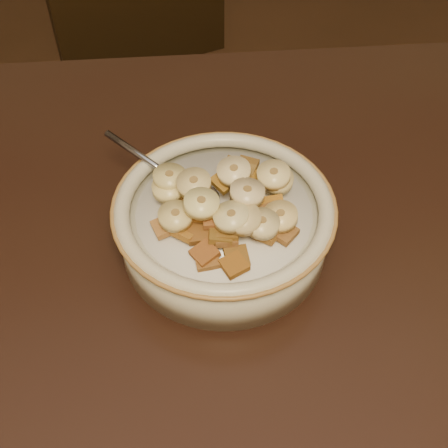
{
  "coord_description": "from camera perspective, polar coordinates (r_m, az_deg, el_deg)",
  "views": [
    {
      "loc": [
        -0.03,
        -0.24,
        1.18
      ],
      "look_at": [
        0.0,
        0.11,
        0.78
      ],
      "focal_mm": 45.0,
      "sensor_mm": 36.0,
      "label": 1
    }
  ],
  "objects": [
    {
      "name": "cereal_square_2",
      "position": [
        0.5,
        6.13,
        -0.86
      ],
      "size": [
        0.03,
        0.03,
        0.01
      ],
      "primitive_type": "cube",
      "rotation": [
        0.03,
        -0.03,
        0.81
      ],
      "color": "brown",
      "rests_on": "milk"
    },
    {
      "name": "chair",
      "position": [
        1.26,
        -7.98,
        12.34
      ],
      "size": [
        0.51,
        0.51,
        0.89
      ],
      "primitive_type": "cube",
      "rotation": [
        0.0,
        0.0,
        0.37
      ],
      "color": "black",
      "rests_on": "floor"
    },
    {
      "name": "cereal_square_10",
      "position": [
        0.48,
        0.32,
        -0.73
      ],
      "size": [
        0.02,
        0.02,
        0.01
      ],
      "primitive_type": "cube",
      "rotation": [
        -0.05,
        0.04,
        1.45
      ],
      "color": "brown",
      "rests_on": "milk"
    },
    {
      "name": "cereal_square_8",
      "position": [
        0.5,
        4.32,
        0.99
      ],
      "size": [
        0.03,
        0.03,
        0.01
      ],
      "primitive_type": "cube",
      "rotation": [
        -0.09,
        0.04,
        0.44
      ],
      "color": "brown",
      "rests_on": "milk"
    },
    {
      "name": "cereal_square_7",
      "position": [
        0.48,
        -0.36,
        -1.08
      ],
      "size": [
        0.02,
        0.02,
        0.01
      ],
      "primitive_type": "cube",
      "rotation": [
        0.07,
        -0.14,
        3.05
      ],
      "color": "brown",
      "rests_on": "milk"
    },
    {
      "name": "cereal_square_14",
      "position": [
        0.5,
        4.47,
        -0.89
      ],
      "size": [
        0.03,
        0.03,
        0.01
      ],
      "primitive_type": "cube",
      "rotation": [
        -0.19,
        -0.06,
        0.9
      ],
      "color": "brown",
      "rests_on": "milk"
    },
    {
      "name": "banana_slice_6",
      "position": [
        0.49,
        -4.93,
        0.81
      ],
      "size": [
        0.03,
        0.03,
        0.01
      ],
      "primitive_type": "cylinder",
      "rotation": [
        -0.03,
        -0.03,
        1.66
      ],
      "color": "#DABB6C",
      "rests_on": "milk"
    },
    {
      "name": "table",
      "position": [
        0.51,
        0.75,
        -12.78
      ],
      "size": [
        1.41,
        0.91,
        0.04
      ],
      "primitive_type": "cube",
      "rotation": [
        0.0,
        0.0,
        0.01
      ],
      "color": "black",
      "rests_on": "floor"
    },
    {
      "name": "cereal_square_4",
      "position": [
        0.48,
        -1.76,
        -3.58
      ],
      "size": [
        0.02,
        0.02,
        0.01
      ],
      "primitive_type": "cube",
      "rotation": [
        0.1,
        -0.09,
        0.12
      ],
      "color": "brown",
      "rests_on": "milk"
    },
    {
      "name": "cereal_square_25",
      "position": [
        0.53,
        -5.02,
        3.52
      ],
      "size": [
        0.03,
        0.03,
        0.01
      ],
      "primitive_type": "cube",
      "rotation": [
        -0.05,
        -0.05,
        0.53
      ],
      "color": "olive",
      "rests_on": "milk"
    },
    {
      "name": "cereal_square_26",
      "position": [
        0.49,
        -1.98,
        1.15
      ],
      "size": [
        0.02,
        0.02,
        0.01
      ],
      "primitive_type": "cube",
      "rotation": [
        0.1,
        0.13,
        2.89
      ],
      "color": "brown",
      "rests_on": "milk"
    },
    {
      "name": "cereal_square_13",
      "position": [
        0.55,
        1.01,
        5.84
      ],
      "size": [
        0.03,
        0.03,
        0.01
      ],
      "primitive_type": "cube",
      "rotation": [
        0.0,
        -0.16,
        2.72
      ],
      "color": "brown",
      "rests_on": "milk"
    },
    {
      "name": "spoon",
      "position": [
        0.53,
        -2.79,
        3.08
      ],
      "size": [
        0.06,
        0.06,
        0.01
      ],
      "primitive_type": "ellipsoid",
      "rotation": [
        0.0,
        0.0,
        4.01
      ],
      "color": "#9298AB",
      "rests_on": "cereal_bowl"
    },
    {
      "name": "cereal_square_16",
      "position": [
        0.5,
        2.47,
        2.09
      ],
      "size": [
        0.03,
        0.03,
        0.01
      ],
      "primitive_type": "cube",
      "rotation": [
        0.11,
        0.11,
        0.36
      ],
      "color": "brown",
      "rests_on": "milk"
    },
    {
      "name": "banana_slice_0",
      "position": [
        0.52,
        -5.62,
        3.64
      ],
      "size": [
        0.04,
        0.04,
        0.01
      ],
      "primitive_type": "cylinder",
      "rotation": [
        -0.03,
        -0.03,
        0.58
      ],
      "color": "#E2D67F",
      "rests_on": "milk"
    },
    {
      "name": "banana_slice_8",
      "position": [
        0.52,
        5.06,
        4.98
      ],
      "size": [
        0.04,
        0.04,
        0.01
      ],
      "primitive_type": "cylinder",
      "rotation": [
        -0.13,
        0.01,
        2.5
      ],
      "color": "#F3D48C",
      "rests_on": "milk"
    },
    {
      "name": "banana_slice_11",
      "position": [
        0.52,
        -5.54,
        4.74
      ],
      "size": [
        0.04,
        0.04,
        0.01
      ],
      "primitive_type": "cylinder",
      "rotation": [
        0.03,
        -0.05,
        2.9
      ],
      "color": "#CDBB6A",
      "rests_on": "milk"
    },
    {
      "name": "cereal_square_3",
      "position": [
        0.49,
        0.13,
        -1.36
      ],
      "size": [
        0.02,
        0.02,
        0.01
      ],
      "primitive_type": "cube",
      "rotation": [
        0.11,
        0.1,
        1.64
      ],
      "color": "olive",
      "rests_on": "milk"
    },
    {
      "name": "cereal_square_6",
      "position": [
        0.53,
        3.26,
        4.54
      ],
      "size": [
        0.02,
        0.02,
        0.01
      ],
      "primitive_type": "cube",
      "rotation": [
        -0.09,
        -0.14,
        3.1
      ],
      "color": "olive",
      "rests_on": "milk"
    },
    {
      "name": "cereal_square_1",
      "position": [
        0.49,
        -3.9,
        -0.72
      ],
      "size": [
        0.03,
        0.03,
        0.01
      ],
      "primitive_type": "cube",
      "rotation": [
        0.17,
        -0.03,
        2.53
      ],
      "color": "brown",
      "rests_on": "milk"
    },
    {
      "name": "cereal_square_20",
      "position": [
        0.5,
        4.22,
        0.48
      ],
      "size": [
        0.02,
        0.02,
        0.01
      ],
      "primitive_type": "cube",
      "rotation": [
        -0.21,
        0.06,
        3.05
      ],
      "color": "brown",
      "rests_on": "milk"
    },
    {
      "name": "banana_slice_10",
      "position": [
        0.49,
        2.38,
        3.2
      ],
      "size": [
        0.04,
        0.04,
        0.01
      ],
      "primitive_type": "cylinder",
      "rotation": [
        0.09,
        0.01,
        2.06
      ],
      "color": "#D6BD89",
      "rests_on": "milk"
    },
    {
      "name": "cereal_square_19",
      "position": [
        0.49,
        2.6,
        0.41
      ],
      "size": [
        0.03,
        0.03,
        0.01
      ],
      "primitive_type": "cube",
      "rotation": [
        -0.21,
        0.08,
        1.93
      ],
      "color": "#9D5B1D",
      "rests_on": "milk"
    },
    {
      "name": "banana_slice_4",
      "position": [
        0.51,
        1.0,
        5.34
      ],
      "size": [
        0.04,
        0.04,
        0.01
      ],
      "primitive_type": "cylinder",
      "rotation": [
        -0.14,
        0.01,
        2.5
      ],
      "color": "#F7E2A5",
      "rests_on": "milk"
    },
    {
      "name": "cereal_square_9",
      "position": [
        0.48,
        1.31,
        -3.4
      ],
      "size": [
        0.02,
        0.02,
        0.01
      ],
      "primitive_type": "cube",
      "rotation": [
        0.22,
        -0.01,
        0.13
      ],
      "color": "brown",
      "rests_on": "milk"
    },
    {
      "name": "cereal_square_12",
      "position": [
        0.52,
        0.02,
        4.38
      ],
      "size": [
        0.03,
        0.03,
        0.01
      ],
      "primitive_type": "cube",
      "rotation": [
        0.17,
        -0.12,
        0.66
      ],
      "color": "brown",
      "rests_on": "milk"
    },
    {
      "name": "cereal_bowl",
      "position": [
        0.54,
        -0.0,
        -0.43
      ],
      "size": [
        0.2,
        0.2,
        0.05
      ],
      "primitive_type": "cylinder",
      "color": "beige",
      "rests_on": "table"
    },
    {
      "name": "cereal_square_17",
      "position": [
        0.49,
        -0.97,
        0.6
      ],
      "size": [
        0.02,
        0.02,
        0.01
      ],
      "primitive_type": "cube",
      "rotation": [
        -0.09,
        -0.0,
        3.12
      ],
      "color": "brown",
      "rests_on": "milk"
    },
    {
      "name": "cereal_square_24",
      "position": [
        0.52,
        -3.3,
        2.77
      ],
      "size": [
        0.03,
        0.03,
        0.01
      ],
      "primitive_type": "cube",
      "rotation": [
        0.09,
        0.09,
        2.3
      ],
      "color": "brown",
      "rests_on": "milk"
    },
    {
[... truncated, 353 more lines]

